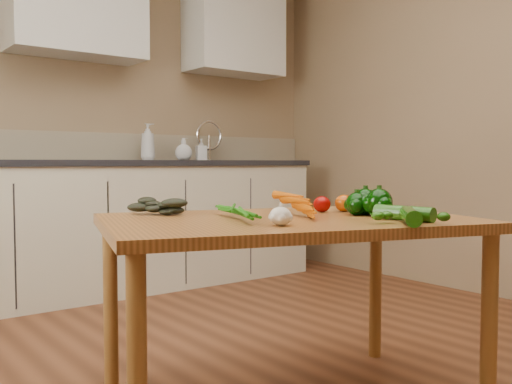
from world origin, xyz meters
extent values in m
cube|color=#9B805D|center=(0.00, 2.51, 1.30)|extent=(4.00, 0.02, 2.60)
cube|color=tan|center=(0.00, 2.48, 0.55)|extent=(3.98, 0.03, 1.10)
cube|color=beige|center=(0.20, 2.19, 0.43)|extent=(2.80, 0.60, 0.86)
cube|color=#26262B|center=(0.20, 2.19, 0.88)|extent=(2.84, 0.64, 0.04)
cube|color=#99999E|center=(0.98, 2.19, 0.84)|extent=(0.55, 0.42, 0.10)
cylinder|color=silver|center=(0.98, 2.37, 1.02)|extent=(0.02, 0.02, 0.24)
cube|color=silver|center=(-0.10, 2.32, 1.95)|extent=(0.90, 0.35, 0.70)
cube|color=silver|center=(1.20, 2.32, 1.95)|extent=(0.80, 0.35, 0.70)
cube|color=#A2632F|center=(-0.19, 0.04, 0.67)|extent=(1.47, 1.18, 0.04)
cylinder|color=olive|center=(-0.85, -0.12, 0.33)|extent=(0.05, 0.05, 0.65)
cylinder|color=olive|center=(0.26, -0.48, 0.33)|extent=(0.05, 0.05, 0.65)
cylinder|color=olive|center=(-0.64, 0.56, 0.33)|extent=(0.05, 0.05, 0.65)
cylinder|color=olive|center=(0.48, 0.20, 0.33)|extent=(0.05, 0.05, 0.65)
imported|color=silver|center=(0.41, 2.31, 1.04)|extent=(0.11, 0.11, 0.27)
imported|color=silver|center=(0.83, 2.24, 0.98)|extent=(0.09, 0.10, 0.17)
imported|color=silver|center=(0.69, 2.28, 0.98)|extent=(0.19, 0.19, 0.17)
ellipsoid|color=white|center=(-0.37, -0.14, 0.72)|extent=(0.07, 0.07, 0.06)
sphere|color=black|center=(0.08, -0.04, 0.73)|extent=(0.08, 0.08, 0.08)
sphere|color=black|center=(0.12, -0.05, 0.74)|extent=(0.10, 0.10, 0.10)
sphere|color=black|center=(0.11, -0.12, 0.74)|extent=(0.10, 0.10, 0.10)
ellipsoid|color=#960502|center=(0.07, 0.13, 0.72)|extent=(0.07, 0.07, 0.06)
ellipsoid|color=#B94404|center=(0.15, 0.09, 0.72)|extent=(0.07, 0.07, 0.07)
ellipsoid|color=#B94404|center=(0.24, 0.07, 0.72)|extent=(0.06, 0.06, 0.06)
cylinder|color=#154607|center=(0.06, -0.28, 0.71)|extent=(0.08, 0.22, 0.05)
cylinder|color=#154607|center=(-0.02, -0.36, 0.71)|extent=(0.18, 0.18, 0.05)
camera|label=1|loc=(-1.51, -1.50, 0.89)|focal=40.00mm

